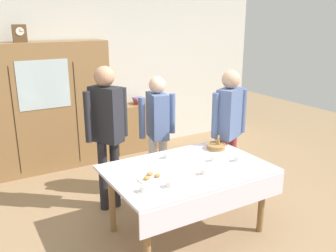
{
  "coord_description": "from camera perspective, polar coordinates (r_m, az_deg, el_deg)",
  "views": [
    {
      "loc": [
        -1.96,
        -3.14,
        2.27
      ],
      "look_at": [
        0.0,
        0.2,
        1.11
      ],
      "focal_mm": 38.98,
      "sensor_mm": 36.0,
      "label": 1
    }
  ],
  "objects": [
    {
      "name": "wall_cabinet",
      "position": [
        5.75,
        -18.98,
        2.7
      ],
      "size": [
        1.99,
        0.46,
        1.93
      ],
      "color": "olive",
      "rests_on": "ground"
    },
    {
      "name": "spoon_far_right",
      "position": [
        3.93,
        1.39,
        -5.9
      ],
      "size": [
        0.12,
        0.02,
        0.01
      ],
      "color": "silver",
      "rests_on": "dining_table"
    },
    {
      "name": "tea_cup_far_left",
      "position": [
        3.68,
        5.76,
        -7.2
      ],
      "size": [
        0.13,
        0.13,
        0.06
      ],
      "color": "white",
      "rests_on": "dining_table"
    },
    {
      "name": "tea_cup_far_right",
      "position": [
        3.41,
        0.31,
        -9.13
      ],
      "size": [
        0.13,
        0.13,
        0.06
      ],
      "color": "white",
      "rests_on": "dining_table"
    },
    {
      "name": "spoon_mid_left",
      "position": [
        3.79,
        -0.04,
        -6.81
      ],
      "size": [
        0.12,
        0.02,
        0.01
      ],
      "color": "silver",
      "rests_on": "dining_table"
    },
    {
      "name": "bread_basket",
      "position": [
        4.39,
        7.55,
        -3.12
      ],
      "size": [
        0.24,
        0.24,
        0.16
      ],
      "color": "#9E7542",
      "rests_on": "dining_table"
    },
    {
      "name": "pastry_plate",
      "position": [
        3.59,
        -2.59,
        -8.05
      ],
      "size": [
        0.28,
        0.28,
        0.05
      ],
      "color": "white",
      "rests_on": "dining_table"
    },
    {
      "name": "tea_cup_mid_right",
      "position": [
        4.06,
        10.88,
        -5.09
      ],
      "size": [
        0.13,
        0.13,
        0.06
      ],
      "color": "silver",
      "rests_on": "dining_table"
    },
    {
      "name": "spoon_back_edge",
      "position": [
        3.94,
        -3.91,
        -5.87
      ],
      "size": [
        0.12,
        0.02,
        0.01
      ],
      "color": "silver",
      "rests_on": "dining_table"
    },
    {
      "name": "tea_cup_back_edge",
      "position": [
        4.07,
        -0.08,
        -4.74
      ],
      "size": [
        0.13,
        0.13,
        0.06
      ],
      "color": "silver",
      "rests_on": "dining_table"
    },
    {
      "name": "tea_cup_near_right",
      "position": [
        4.02,
        7.19,
        -5.15
      ],
      "size": [
        0.13,
        0.13,
        0.06
      ],
      "color": "white",
      "rests_on": "dining_table"
    },
    {
      "name": "ground_plane",
      "position": [
        4.35,
        1.38,
        -14.77
      ],
      "size": [
        12.0,
        12.0,
        0.0
      ],
      "primitive_type": "plane",
      "color": "#997A56",
      "rests_on": "ground"
    },
    {
      "name": "dining_table",
      "position": [
        3.86,
        3.31,
        -7.97
      ],
      "size": [
        1.67,
        1.11,
        0.76
      ],
      "color": "olive",
      "rests_on": "ground"
    },
    {
      "name": "bookshelf_low",
      "position": [
        6.43,
        -4.49,
        -0.1
      ],
      "size": [
        0.93,
        0.35,
        0.82
      ],
      "color": "olive",
      "rests_on": "ground"
    },
    {
      "name": "back_wall",
      "position": [
        6.18,
        -11.69,
        7.85
      ],
      "size": [
        6.4,
        0.1,
        2.7
      ],
      "primitive_type": "cube",
      "color": "silver",
      "rests_on": "ground"
    },
    {
      "name": "tea_cup_near_left",
      "position": [
        3.33,
        -3.79,
        -9.84
      ],
      "size": [
        0.13,
        0.13,
        0.06
      ],
      "color": "white",
      "rests_on": "dining_table"
    },
    {
      "name": "person_beside_shelf",
      "position": [
        4.66,
        -1.65,
        0.22
      ],
      "size": [
        0.52,
        0.39,
        1.56
      ],
      "color": "silver",
      "rests_on": "ground"
    },
    {
      "name": "person_near_right_end",
      "position": [
        4.58,
        9.5,
        0.57
      ],
      "size": [
        0.52,
        0.33,
        1.66
      ],
      "color": "#933338",
      "rests_on": "ground"
    },
    {
      "name": "mantel_clock",
      "position": [
        5.56,
        -22.21,
        13.27
      ],
      "size": [
        0.18,
        0.11,
        0.24
      ],
      "color": "brown",
      "rests_on": "wall_cabinet"
    },
    {
      "name": "person_behind_table_right",
      "position": [
        4.28,
        -9.56,
        0.29
      ],
      "size": [
        0.52,
        0.41,
        1.75
      ],
      "color": "#232328",
      "rests_on": "ground"
    },
    {
      "name": "book_stack",
      "position": [
        6.31,
        -4.58,
        3.98
      ],
      "size": [
        0.16,
        0.19,
        0.11
      ],
      "color": "#99332D",
      "rests_on": "bookshelf_low"
    }
  ]
}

